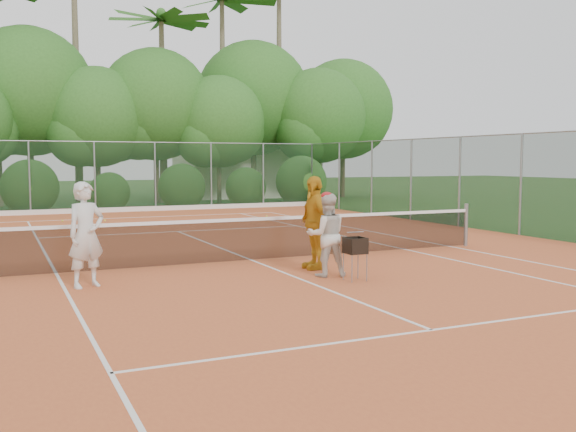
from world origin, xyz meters
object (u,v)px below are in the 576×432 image
Objects in this scene: player_center_grp at (327,235)px; ball_hopper at (355,246)px; player_white at (86,235)px; player_yellow at (314,223)px.

ball_hopper is at bearing -65.64° from player_center_grp.
player_center_grp is 0.69m from ball_hopper.
player_white is at bearing 169.34° from player_center_grp.
ball_hopper is (0.28, -0.61, -0.17)m from player_center_grp.
player_yellow reaches higher than ball_hopper.
player_center_grp is 2.02× the size of ball_hopper.
ball_hopper is (4.59, -1.42, -0.29)m from player_white.
player_white is at bearing -172.88° from ball_hopper.
player_yellow is (4.49, 0.05, 0.03)m from player_white.
player_white is 4.49m from player_yellow.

